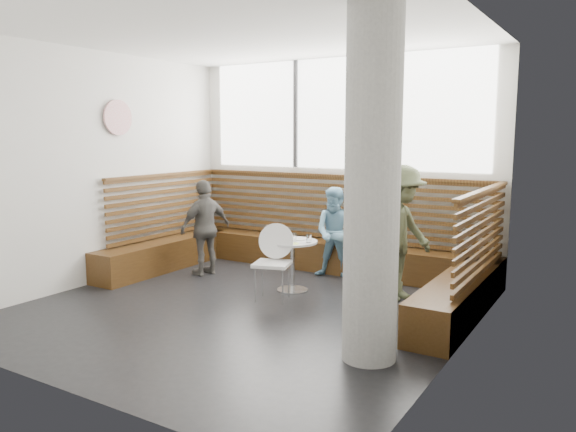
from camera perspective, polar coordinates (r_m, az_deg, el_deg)
The scene contains 15 objects.
room at distance 6.49m, azimuth -4.58°, elevation 4.17°, with size 5.00×5.00×3.20m.
booth at distance 8.14m, azimuth 2.83°, elevation -3.45°, with size 5.00×2.50×1.44m.
concrete_column at distance 5.05m, azimuth 8.56°, elevation 2.91°, with size 0.50×0.50×3.20m, color gray.
wall_art at distance 8.42m, azimuth -16.90°, elevation 9.55°, with size 0.50×0.50×0.03m, color white.
cafe_table at distance 7.42m, azimuth 0.45°, elevation -3.99°, with size 0.66×0.66×0.68m.
cafe_chair at distance 7.06m, azimuth -1.29°, elevation -4.04°, with size 0.45×0.44×0.95m.
adult_man at distance 7.12m, azimuth 11.24°, elevation -1.71°, with size 1.09×0.63×1.69m, color #475136.
child_back at distance 8.10m, azimuth 4.94°, elevation -1.72°, with size 0.64×0.50×1.32m, color #73A8C8.
child_left at distance 8.34m, azimuth -8.39°, elevation -1.18°, with size 0.83×0.34×1.41m, color #524F4A.
plate_near at distance 7.56m, azimuth -0.14°, elevation -2.21°, with size 0.22×0.22×0.02m, color white.
plate_far at distance 7.45m, azimuth 1.14°, elevation -2.37°, with size 0.21×0.21×0.01m, color white.
glass_left at distance 7.40m, azimuth -1.27°, elevation -2.07°, with size 0.07×0.07×0.11m, color white.
glass_mid at distance 7.28m, azimuth 0.56°, elevation -2.21°, with size 0.08×0.08×0.12m, color white.
glass_right at distance 7.25m, azimuth 2.13°, elevation -2.31°, with size 0.07×0.07×0.11m, color white.
menu_card at distance 7.19m, azimuth 0.26°, elevation -2.80°, with size 0.21×0.14×0.00m, color #A5C64C.
Camera 1 is at (3.79, -5.24, 2.07)m, focal length 35.00 mm.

